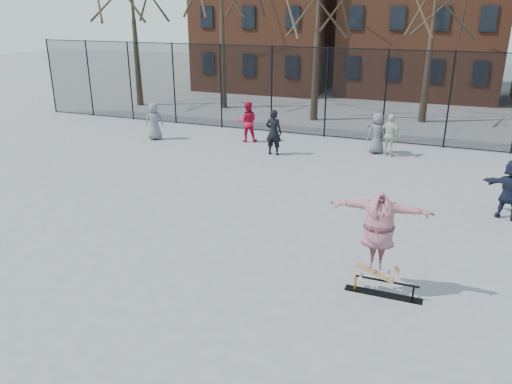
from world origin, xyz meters
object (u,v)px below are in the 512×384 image
at_px(skate_rail, 383,289).
at_px(bystander_white, 390,135).
at_px(bystander_red, 247,122).
at_px(bystander_navy, 511,189).
at_px(skateboard, 375,276).
at_px(bystander_black, 274,132).
at_px(skater, 378,238).
at_px(bystander_extra, 377,133).
at_px(bystander_grey, 154,121).

bearing_deg(skate_rail, bystander_white, 96.86).
xyz_separation_m(bystander_red, bystander_navy, (10.10, -5.30, -0.01)).
relative_size(skateboard, bystander_red, 0.50).
bearing_deg(bystander_black, bystander_white, -160.95).
distance_m(skateboard, bystander_white, 10.66).
bearing_deg(bystander_black, skater, 121.02).
height_order(bystander_navy, bystander_extra, bystander_navy).
xyz_separation_m(skateboard, bystander_red, (-7.22, 10.66, 0.49)).
bearing_deg(bystander_extra, skater, 68.04).
xyz_separation_m(bystander_black, bystander_extra, (3.84, 1.72, -0.09)).
distance_m(bystander_black, bystander_white, 4.63).
relative_size(bystander_grey, bystander_red, 0.93).
relative_size(skate_rail, bystander_navy, 0.91).
bearing_deg(bystander_white, bystander_black, 44.61).
height_order(skateboard, bystander_white, bystander_white).
relative_size(skate_rail, bystander_red, 0.89).
distance_m(skater, bystander_navy, 6.10).
relative_size(bystander_black, bystander_extra, 1.11).
xyz_separation_m(skater, bystander_red, (-7.22, 10.66, -0.39)).
relative_size(bystander_grey, bystander_navy, 0.95).
bearing_deg(skateboard, bystander_grey, 139.91).
bearing_deg(bystander_extra, bystander_navy, 99.02).
bearing_deg(bystander_black, skateboard, 121.02).
height_order(skater, bystander_red, skater).
height_order(skateboard, bystander_extra, bystander_extra).
bearing_deg(skater, bystander_extra, 94.09).
height_order(skateboard, skater, skater).
height_order(skater, bystander_navy, skater).
relative_size(bystander_red, bystander_extra, 1.07).
distance_m(bystander_white, bystander_extra, 0.58).
bearing_deg(bystander_red, bystander_extra, 160.30).
height_order(bystander_black, bystander_white, bystander_black).
bearing_deg(bystander_grey, bystander_red, 157.63).
relative_size(skater, bystander_black, 1.10).
bearing_deg(bystander_grey, skate_rail, 101.59).
bearing_deg(bystander_navy, skateboard, 80.71).
bearing_deg(skateboard, bystander_white, 95.76).
relative_size(skater, bystander_red, 1.14).
xyz_separation_m(skater, bystander_black, (-5.45, 9.10, -0.36)).
xyz_separation_m(skateboard, bystander_black, (-5.45, 9.10, 0.52)).
distance_m(bystander_grey, bystander_white, 10.24).
relative_size(skateboard, bystander_grey, 0.53).
bearing_deg(bystander_black, bystander_navy, 155.95).
height_order(skater, bystander_black, skater).
distance_m(skate_rail, bystander_extra, 10.99).
xyz_separation_m(bystander_red, bystander_white, (6.15, -0.06, -0.04)).
height_order(bystander_grey, bystander_black, bystander_black).
height_order(bystander_grey, bystander_extra, bystander_extra).
distance_m(bystander_grey, bystander_red, 4.20).
distance_m(skateboard, skater, 0.87).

